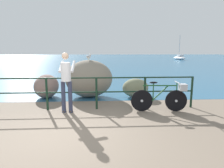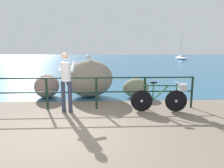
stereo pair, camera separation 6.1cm
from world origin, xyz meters
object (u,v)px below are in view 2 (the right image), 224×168
Objects in this scene: breakwater_boulder_right at (136,88)px; sailboat at (181,58)px; person_at_railing at (66,80)px; seagull at (89,56)px; bicycle at (164,97)px; breakwater_boulder_main at (89,79)px; breakwater_boulder_left at (47,86)px.

breakwater_boulder_right is 0.21× the size of sailboat.
seagull is (0.55, 1.96, 0.62)m from person_at_railing.
person_at_railing is at bearing -142.91° from breakwater_boulder_right.
bicycle is 0.91× the size of breakwater_boulder_main.
breakwater_boulder_right is (3.51, -0.12, -0.08)m from breakwater_boulder_left.
breakwater_boulder_left is at bearing 177.98° from breakwater_boulder_right.
breakwater_boulder_left is (-4.04, 2.01, -0.01)m from bicycle.
bicycle is 0.95× the size of person_at_railing.
sailboat is at bearing 59.87° from breakwater_boulder_left.
person_at_railing is at bearing 148.71° from sailboat.
sailboat is at bearing 71.01° from bicycle.
breakwater_boulder_right is at bearing -2.02° from breakwater_boulder_left.
bicycle is at bearing -40.69° from breakwater_boulder_main.
breakwater_boulder_main reaches higher than breakwater_boulder_right.
breakwater_boulder_left reaches higher than breakwater_boulder_right.
bicycle is at bearing -90.59° from person_at_railing.
seagull reaches higher than breakwater_boulder_main.
person_at_railing is 0.95× the size of breakwater_boulder_main.
bicycle is at bearing -99.67° from seagull.
seagull reaches higher than breakwater_boulder_left.
breakwater_boulder_left is at bearing 122.01° from seagull.
breakwater_boulder_main is 35.38m from sailboat.
sailboat reaches higher than breakwater_boulder_left.
breakwater_boulder_left is 3.80× the size of seagull.
sailboat reaches higher than breakwater_boulder_main.
bicycle is at bearing -74.17° from breakwater_boulder_right.
breakwater_boulder_main is 0.87m from seagull.
breakwater_boulder_right is 34.70m from sailboat.
person_at_railing is 5.49× the size of seagull.
breakwater_boulder_left is 1.19× the size of breakwater_boulder_right.
person_at_railing is 2.05m from breakwater_boulder_main.
breakwater_boulder_main is 5.75× the size of seagull.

